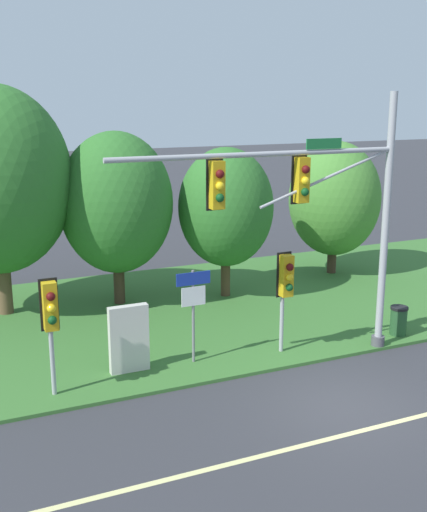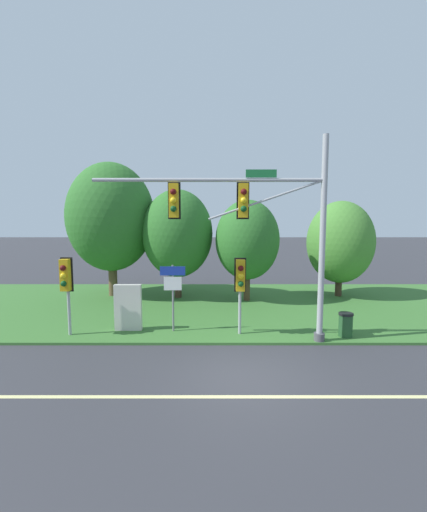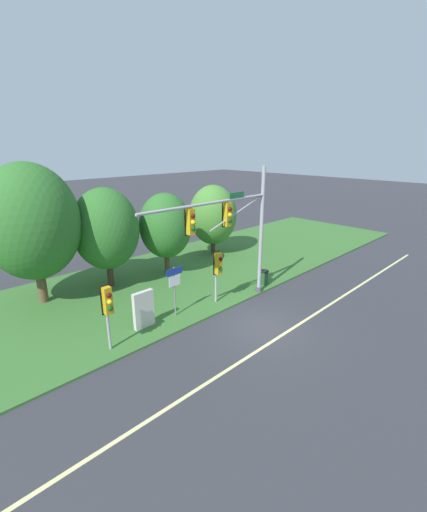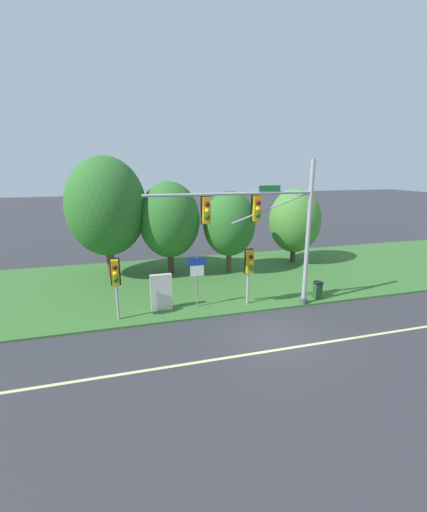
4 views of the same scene
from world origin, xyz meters
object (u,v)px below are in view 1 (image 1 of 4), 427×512
route_sign_post (193,300)px  tree_left_of_mast (116,203)px  traffic_signal_mast (320,203)px  tree_behind_signpost (226,208)px  pedestrian_signal_near_kerb (286,282)px  trash_bin (398,320)px  info_kiosk (129,339)px  tree_mid_verge (334,199)px  pedestrian_signal_further_along (50,313)px

route_sign_post → tree_left_of_mast: (-0.43, 6.14, 1.87)m
traffic_signal_mast → tree_behind_signpost: bearing=88.4°
tree_left_of_mast → tree_behind_signpost: 4.04m
traffic_signal_mast → route_sign_post: (-3.34, 1.14, -2.71)m
route_sign_post → pedestrian_signal_near_kerb: bearing=-10.3°
route_sign_post → tree_left_of_mast: tree_left_of_mast is taller
pedestrian_signal_near_kerb → trash_bin: bearing=-2.2°
info_kiosk → trash_bin: bearing=-5.1°
traffic_signal_mast → route_sign_post: bearing=161.2°
route_sign_post → tree_mid_verge: 11.26m
pedestrian_signal_near_kerb → route_sign_post: 2.76m
route_sign_post → trash_bin: (6.79, -0.64, -1.38)m
pedestrian_signal_further_along → tree_mid_verge: size_ratio=0.55×
info_kiosk → traffic_signal_mast: bearing=-13.7°
pedestrian_signal_further_along → tree_behind_signpost: 9.73m
tree_behind_signpost → info_kiosk: size_ratio=2.96×
pedestrian_signal_near_kerb → trash_bin: (4.10, -0.16, -1.74)m
tree_behind_signpost → trash_bin: bearing=-61.5°
tree_behind_signpost → tree_mid_verge: bearing=11.2°
pedestrian_signal_near_kerb → tree_left_of_mast: 7.47m
pedestrian_signal_further_along → trash_bin: bearing=-0.2°
traffic_signal_mast → pedestrian_signal_further_along: (-7.38, 0.52, -2.32)m
tree_left_of_mast → tree_mid_verge: (9.53, 0.35, -0.51)m
pedestrian_signal_further_along → tree_behind_signpost: size_ratio=0.55×
pedestrian_signal_near_kerb → tree_mid_verge: size_ratio=0.54×
traffic_signal_mast → trash_bin: size_ratio=9.15×
pedestrian_signal_near_kerb → route_sign_post: size_ratio=1.13×
tree_mid_verge → route_sign_post: bearing=-144.5°
tree_left_of_mast → info_kiosk: tree_left_of_mast is taller
pedestrian_signal_near_kerb → pedestrian_signal_further_along: 6.73m
tree_left_of_mast → trash_bin: bearing=-43.2°
tree_behind_signpost → tree_mid_verge: size_ratio=1.00×
tree_behind_signpost → route_sign_post: bearing=-123.2°
pedestrian_signal_further_along → tree_left_of_mast: 7.80m
pedestrian_signal_near_kerb → trash_bin: size_ratio=3.29×
pedestrian_signal_further_along → trash_bin: (10.83, -0.03, -1.77)m
traffic_signal_mast → pedestrian_signal_near_kerb: (-0.65, 0.65, -2.35)m
tree_left_of_mast → trash_bin: size_ratio=6.73×
tree_left_of_mast → info_kiosk: 6.77m
tree_behind_signpost → info_kiosk: bearing=-135.7°
traffic_signal_mast → route_sign_post: size_ratio=3.13×
traffic_signal_mast → trash_bin: 5.37m
tree_left_of_mast → route_sign_post: bearing=-86.0°
route_sign_post → tree_left_of_mast: size_ratio=0.43×
route_sign_post → traffic_signal_mast: bearing=-18.8°
traffic_signal_mast → tree_left_of_mast: (-3.77, 7.27, -0.84)m
traffic_signal_mast → info_kiosk: size_ratio=4.48×
tree_left_of_mast → pedestrian_signal_further_along: bearing=-118.1°
pedestrian_signal_near_kerb → pedestrian_signal_further_along: size_ratio=0.99×
tree_mid_verge → pedestrian_signal_further_along: bearing=-151.6°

